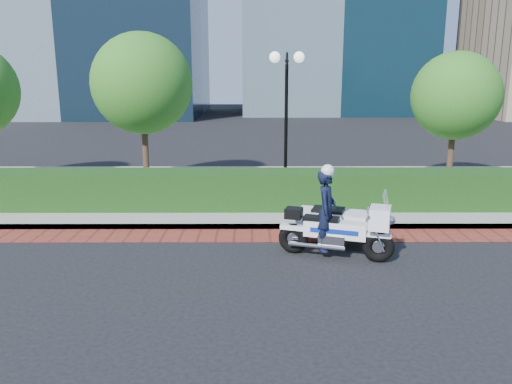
{
  "coord_description": "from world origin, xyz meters",
  "views": [
    {
      "loc": [
        0.05,
        -9.68,
        3.64
      ],
      "look_at": [
        0.09,
        1.75,
        1.0
      ],
      "focal_mm": 35.0,
      "sensor_mm": 36.0,
      "label": 1
    }
  ],
  "objects_px": {
    "police_motorcycle": "(333,222)",
    "tree_b": "(142,84)",
    "lamppost": "(286,101)",
    "tree_c": "(456,96)"
  },
  "relations": [
    {
      "from": "lamppost",
      "to": "tree_c",
      "type": "height_order",
      "value": "tree_c"
    },
    {
      "from": "tree_b",
      "to": "tree_c",
      "type": "distance_m",
      "value": 10.01
    },
    {
      "from": "police_motorcycle",
      "to": "tree_b",
      "type": "bearing_deg",
      "value": 148.66
    },
    {
      "from": "police_motorcycle",
      "to": "tree_c",
      "type": "bearing_deg",
      "value": 69.8
    },
    {
      "from": "tree_c",
      "to": "police_motorcycle",
      "type": "distance_m",
      "value": 8.09
    },
    {
      "from": "tree_c",
      "to": "police_motorcycle",
      "type": "xyz_separation_m",
      "value": [
        -4.78,
        -6.08,
        -2.38
      ]
    },
    {
      "from": "lamppost",
      "to": "police_motorcycle",
      "type": "bearing_deg",
      "value": -81.43
    },
    {
      "from": "lamppost",
      "to": "tree_b",
      "type": "bearing_deg",
      "value": 163.89
    },
    {
      "from": "tree_c",
      "to": "police_motorcycle",
      "type": "bearing_deg",
      "value": -128.19
    },
    {
      "from": "lamppost",
      "to": "tree_b",
      "type": "height_order",
      "value": "tree_b"
    }
  ]
}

